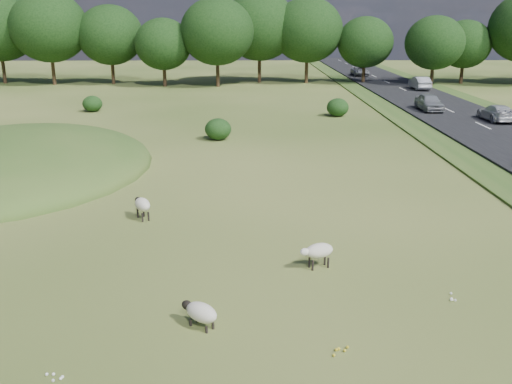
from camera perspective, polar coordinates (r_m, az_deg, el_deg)
The scene contains 13 objects.
ground at distance 40.58m, azimuth -3.17°, elevation 5.23°, with size 160.00×160.00×0.00m, color #2F4D18.
mound at distance 35.48m, azimuth -23.46°, elevation 2.13°, with size 16.00×20.00×4.00m, color #33561E.
road at distance 53.59m, azimuth 19.36°, elevation 7.31°, with size 8.00×150.00×0.25m, color black.
treeline at distance 75.20m, azimuth -3.02°, elevation 15.66°, with size 96.28×14.66×11.70m.
shrubs at distance 47.89m, azimuth -3.26°, elevation 7.96°, with size 24.04×14.77×1.57m.
sheep_1 at distance 19.67m, azimuth 6.24°, elevation -5.89°, with size 1.29×0.86×0.89m.
sheep_2 at distance 24.71m, azimuth -11.31°, elevation -1.23°, with size 1.01×1.33×0.94m.
sheep_3 at distance 16.15m, azimuth -5.58°, elevation -11.86°, with size 1.22×1.11×0.73m.
car_0 at distance 50.70m, azimuth 22.91°, elevation 7.33°, with size 1.84×4.52×1.31m, color silver.
car_1 at distance 86.35m, azimuth 10.37°, elevation 11.81°, with size 2.15×4.67×1.30m, color #999CA0.
car_3 at distance 70.79m, azimuth 16.06°, elevation 10.44°, with size 1.58×4.52×1.49m, color #A5A8AC.
car_4 at distance 54.48m, azimuth 16.94°, elevation 8.61°, with size 1.78×4.42×1.51m, color #919498.
car_6 at distance 105.23m, azimuth 10.52°, elevation 12.69°, with size 1.86×4.58×1.33m, color #96999D.
Camera 1 is at (1.65, -19.70, 8.22)m, focal length 40.00 mm.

